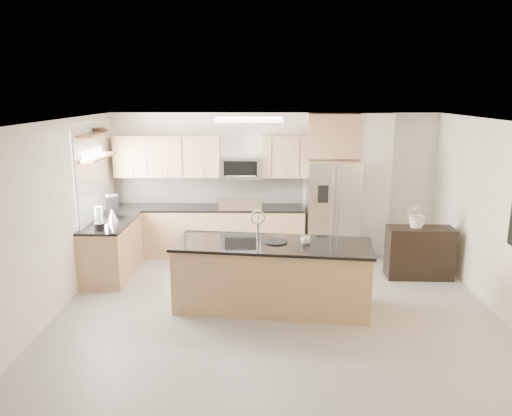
{
  "coord_description": "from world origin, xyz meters",
  "views": [
    {
      "loc": [
        -0.18,
        -5.94,
        2.96
      ],
      "look_at": [
        -0.3,
        1.3,
        1.28
      ],
      "focal_mm": 35.0,
      "sensor_mm": 36.0,
      "label": 1
    }
  ],
  "objects_px": {
    "credenza": "(419,253)",
    "platter": "(276,242)",
    "refrigerator": "(332,209)",
    "kettle": "(112,215)",
    "bowl": "(101,128)",
    "range": "(241,230)",
    "microwave": "(241,167)",
    "island": "(272,275)",
    "cup": "(306,240)",
    "blender": "(99,220)",
    "coffee_maker": "(112,207)",
    "flower_vase": "(419,207)"
  },
  "relations": [
    {
      "from": "credenza",
      "to": "platter",
      "type": "relative_size",
      "value": 3.29
    },
    {
      "from": "refrigerator",
      "to": "credenza",
      "type": "xyz_separation_m",
      "value": [
        1.29,
        -1.05,
        -0.47
      ]
    },
    {
      "from": "kettle",
      "to": "credenza",
      "type": "bearing_deg",
      "value": -0.09
    },
    {
      "from": "platter",
      "to": "bowl",
      "type": "relative_size",
      "value": 0.82
    },
    {
      "from": "range",
      "to": "microwave",
      "type": "height_order",
      "value": "microwave"
    },
    {
      "from": "island",
      "to": "cup",
      "type": "height_order",
      "value": "island"
    },
    {
      "from": "blender",
      "to": "coffee_maker",
      "type": "height_order",
      "value": "coffee_maker"
    },
    {
      "from": "range",
      "to": "refrigerator",
      "type": "xyz_separation_m",
      "value": [
        1.66,
        -0.05,
        0.42
      ]
    },
    {
      "from": "cup",
      "to": "flower_vase",
      "type": "relative_size",
      "value": 0.2
    },
    {
      "from": "cup",
      "to": "blender",
      "type": "distance_m",
      "value": 3.16
    },
    {
      "from": "platter",
      "to": "coffee_maker",
      "type": "distance_m",
      "value": 3.04
    },
    {
      "from": "cup",
      "to": "platter",
      "type": "height_order",
      "value": "cup"
    },
    {
      "from": "range",
      "to": "bowl",
      "type": "height_order",
      "value": "bowl"
    },
    {
      "from": "blender",
      "to": "kettle",
      "type": "relative_size",
      "value": 1.53
    },
    {
      "from": "credenza",
      "to": "bowl",
      "type": "xyz_separation_m",
      "value": [
        -5.2,
        0.41,
        1.97
      ]
    },
    {
      "from": "range",
      "to": "cup",
      "type": "xyz_separation_m",
      "value": [
        0.99,
        -2.33,
        0.52
      ]
    },
    {
      "from": "microwave",
      "to": "blender",
      "type": "relative_size",
      "value": 2.08
    },
    {
      "from": "refrigerator",
      "to": "blender",
      "type": "distance_m",
      "value": 4.05
    },
    {
      "from": "microwave",
      "to": "cup",
      "type": "distance_m",
      "value": 2.72
    },
    {
      "from": "island",
      "to": "range",
      "type": "bearing_deg",
      "value": 110.19
    },
    {
      "from": "credenza",
      "to": "flower_vase",
      "type": "relative_size",
      "value": 1.56
    },
    {
      "from": "refrigerator",
      "to": "platter",
      "type": "xyz_separation_m",
      "value": [
        -1.07,
        -2.22,
        0.06
      ]
    },
    {
      "from": "range",
      "to": "credenza",
      "type": "distance_m",
      "value": 3.15
    },
    {
      "from": "coffee_maker",
      "to": "bowl",
      "type": "height_order",
      "value": "bowl"
    },
    {
      "from": "island",
      "to": "bowl",
      "type": "bearing_deg",
      "value": 157.06
    },
    {
      "from": "blender",
      "to": "bowl",
      "type": "xyz_separation_m",
      "value": [
        -0.18,
        0.91,
        1.31
      ]
    },
    {
      "from": "island",
      "to": "credenza",
      "type": "distance_m",
      "value": 2.69
    },
    {
      "from": "island",
      "to": "flower_vase",
      "type": "xyz_separation_m",
      "value": [
        2.35,
        1.21,
        0.7
      ]
    },
    {
      "from": "cup",
      "to": "flower_vase",
      "type": "height_order",
      "value": "flower_vase"
    },
    {
      "from": "refrigerator",
      "to": "microwave",
      "type": "bearing_deg",
      "value": 174.14
    },
    {
      "from": "island",
      "to": "credenza",
      "type": "relative_size",
      "value": 2.68
    },
    {
      "from": "blender",
      "to": "credenza",
      "type": "bearing_deg",
      "value": 5.64
    },
    {
      "from": "credenza",
      "to": "blender",
      "type": "relative_size",
      "value": 2.87
    },
    {
      "from": "microwave",
      "to": "refrigerator",
      "type": "xyz_separation_m",
      "value": [
        1.66,
        -0.17,
        -0.74
      ]
    },
    {
      "from": "island",
      "to": "coffee_maker",
      "type": "relative_size",
      "value": 7.43
    },
    {
      "from": "kettle",
      "to": "microwave",
      "type": "bearing_deg",
      "value": 30.98
    },
    {
      "from": "coffee_maker",
      "to": "kettle",
      "type": "bearing_deg",
      "value": -74.08
    },
    {
      "from": "credenza",
      "to": "kettle",
      "type": "xyz_separation_m",
      "value": [
        -4.98,
        0.01,
        0.61
      ]
    },
    {
      "from": "range",
      "to": "blender",
      "type": "distance_m",
      "value": 2.69
    },
    {
      "from": "range",
      "to": "kettle",
      "type": "distance_m",
      "value": 2.37
    },
    {
      "from": "platter",
      "to": "bowl",
      "type": "bearing_deg",
      "value": 151.01
    },
    {
      "from": "flower_vase",
      "to": "platter",
      "type": "bearing_deg",
      "value": -152.91
    },
    {
      "from": "microwave",
      "to": "cup",
      "type": "relative_size",
      "value": 5.69
    },
    {
      "from": "range",
      "to": "refrigerator",
      "type": "distance_m",
      "value": 1.71
    },
    {
      "from": "credenza",
      "to": "coffee_maker",
      "type": "xyz_separation_m",
      "value": [
        -5.05,
        0.25,
        0.68
      ]
    },
    {
      "from": "refrigerator",
      "to": "kettle",
      "type": "height_order",
      "value": "refrigerator"
    },
    {
      "from": "microwave",
      "to": "coffee_maker",
      "type": "distance_m",
      "value": 2.37
    },
    {
      "from": "credenza",
      "to": "coffee_maker",
      "type": "height_order",
      "value": "coffee_maker"
    },
    {
      "from": "refrigerator",
      "to": "island",
      "type": "bearing_deg",
      "value": -116.51
    },
    {
      "from": "kettle",
      "to": "flower_vase",
      "type": "relative_size",
      "value": 0.35
    }
  ]
}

